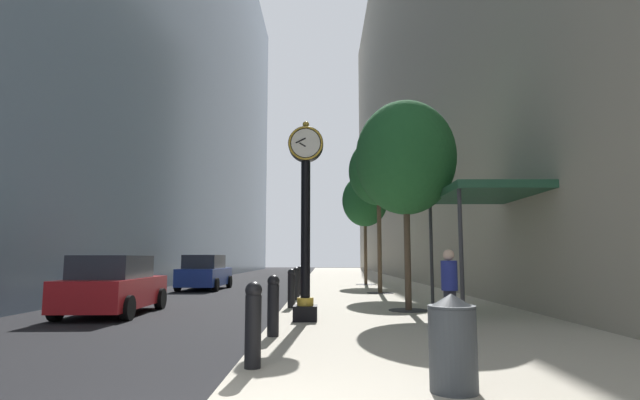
# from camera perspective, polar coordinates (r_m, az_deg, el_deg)

# --- Properties ---
(ground_plane) EXTENTS (110.00, 110.00, 0.00)m
(ground_plane) POSITION_cam_1_polar(r_m,az_deg,el_deg) (30.95, -1.87, -9.72)
(ground_plane) COLOR black
(ground_plane) RESTS_ON ground
(sidewalk_right) EXTENTS (6.79, 80.00, 0.14)m
(sidewalk_right) POSITION_cam_1_polar(r_m,az_deg,el_deg) (34.00, 4.13, -9.33)
(sidewalk_right) COLOR #BCB29E
(sidewalk_right) RESTS_ON ground
(building_block_left) EXTENTS (9.00, 80.00, 36.41)m
(building_block_left) POSITION_cam_1_polar(r_m,az_deg,el_deg) (39.98, -19.94, 18.20)
(building_block_left) COLOR slate
(building_block_left) RESTS_ON ground
(building_block_right) EXTENTS (9.00, 80.00, 33.58)m
(building_block_right) POSITION_cam_1_polar(r_m,az_deg,el_deg) (38.50, 16.24, 16.75)
(building_block_right) COLOR #A89E89
(building_block_right) RESTS_ON ground
(street_clock) EXTENTS (0.84, 0.55, 4.73)m
(street_clock) POSITION_cam_1_polar(r_m,az_deg,el_deg) (11.55, -1.69, -1.03)
(street_clock) COLOR black
(street_clock) RESTS_ON sidewalk_right
(bollard_nearest) EXTENTS (0.23, 0.23, 1.12)m
(bollard_nearest) POSITION_cam_1_polar(r_m,az_deg,el_deg) (6.74, -7.80, -13.98)
(bollard_nearest) COLOR black
(bollard_nearest) RESTS_ON sidewalk_right
(bollard_second) EXTENTS (0.23, 0.23, 1.12)m
(bollard_second) POSITION_cam_1_polar(r_m,az_deg,el_deg) (9.34, -5.48, -12.00)
(bollard_second) COLOR black
(bollard_second) RESTS_ON sidewalk_right
(bollard_fourth) EXTENTS (0.23, 0.23, 1.12)m
(bollard_fourth) POSITION_cam_1_polar(r_m,az_deg,el_deg) (14.56, -3.36, -10.14)
(bollard_fourth) COLOR black
(bollard_fourth) RESTS_ON sidewalk_right
(bollard_fifth) EXTENTS (0.23, 0.23, 1.12)m
(bollard_fifth) POSITION_cam_1_polar(r_m,az_deg,el_deg) (17.19, -2.79, -9.63)
(bollard_fifth) COLOR black
(bollard_fifth) RESTS_ON sidewalk_right
(bollard_sixth) EXTENTS (0.23, 0.23, 1.12)m
(bollard_sixth) POSITION_cam_1_polar(r_m,az_deg,el_deg) (19.81, -2.37, -9.26)
(bollard_sixth) COLOR black
(bollard_sixth) RESTS_ON sidewalk_right
(street_tree_near) EXTENTS (2.85, 2.85, 5.94)m
(street_tree_near) POSITION_cam_1_polar(r_m,az_deg,el_deg) (14.21, 9.94, 4.85)
(street_tree_near) COLOR #333335
(street_tree_near) RESTS_ON sidewalk_right
(street_tree_mid_near) EXTENTS (2.53, 2.53, 6.57)m
(street_tree_mid_near) POSITION_cam_1_polar(r_m,az_deg,el_deg) (20.94, 6.83, 3.27)
(street_tree_mid_near) COLOR #333335
(street_tree_mid_near) RESTS_ON sidewalk_right
(street_tree_mid_far) EXTENTS (2.55, 2.55, 6.13)m
(street_tree_mid_far) POSITION_cam_1_polar(r_m,az_deg,el_deg) (27.54, 5.27, -0.09)
(street_tree_mid_far) COLOR #333335
(street_tree_mid_far) RESTS_ON sidewalk_right
(trash_bin) EXTENTS (0.53, 0.53, 1.05)m
(trash_bin) POSITION_cam_1_polar(r_m,az_deg,el_deg) (5.74, 15.22, -15.59)
(trash_bin) COLOR #383D42
(trash_bin) RESTS_ON sidewalk_right
(pedestrian_walking) EXTENTS (0.44, 0.44, 1.62)m
(pedestrian_walking) POSITION_cam_1_polar(r_m,az_deg,el_deg) (10.73, 14.87, -9.69)
(pedestrian_walking) COLOR #23232D
(pedestrian_walking) RESTS_ON sidewalk_right
(storefront_awning) EXTENTS (2.40, 3.60, 3.30)m
(storefront_awning) POSITION_cam_1_polar(r_m,az_deg,el_deg) (14.07, 18.40, 0.51)
(storefront_awning) COLOR #235138
(storefront_awning) RESTS_ON sidewalk_right
(car_red_near) EXTENTS (2.14, 4.24, 1.65)m
(car_red_near) POSITION_cam_1_polar(r_m,az_deg,el_deg) (15.14, -22.94, -9.21)
(car_red_near) COLOR #AD191E
(car_red_near) RESTS_ON ground
(car_blue_mid) EXTENTS (2.11, 4.49, 1.74)m
(car_blue_mid) POSITION_cam_1_polar(r_m,az_deg,el_deg) (25.68, -13.28, -8.27)
(car_blue_mid) COLOR navy
(car_blue_mid) RESTS_ON ground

